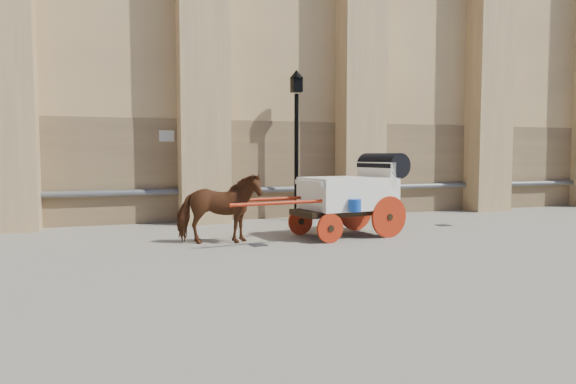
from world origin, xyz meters
name	(u,v)px	position (x,y,z in m)	size (l,w,h in m)	color
ground	(276,240)	(0.00, 0.00, 0.00)	(90.00, 90.00, 0.00)	slate
horse	(219,209)	(-1.33, 0.00, 0.78)	(0.84, 1.84, 1.56)	#5A321A
carriage	(353,191)	(1.99, 0.07, 1.08)	(4.71, 1.86, 2.01)	black
street_lamp	(296,140)	(1.74, 3.35, 2.40)	(0.42, 0.42, 4.48)	black
drain_grate_near	(258,245)	(-0.58, -0.50, 0.01)	(0.32, 0.32, 0.01)	black
drain_grate_far	(443,225)	(5.17, 0.82, 0.01)	(0.32, 0.32, 0.01)	black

